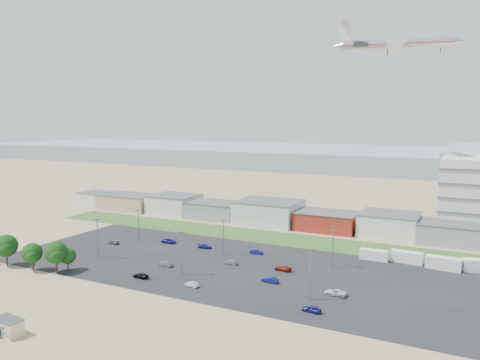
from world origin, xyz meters
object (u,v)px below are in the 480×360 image
Objects in this scene: parked_car_3 at (141,276)px; parked_car_9 at (169,241)px; portable_shed at (9,326)px; parked_car_5 at (113,242)px; parked_car_12 at (283,268)px; parked_car_1 at (270,280)px; parked_car_13 at (192,284)px; parked_car_4 at (166,264)px; parked_car_2 at (311,309)px; parked_car_7 at (231,262)px; box_trailer_a at (374,255)px; airliner at (397,44)px; parked_car_6 at (205,246)px; parked_car_0 at (335,292)px; parked_car_11 at (256,252)px.

parked_car_9 reaches higher than parked_car_3.
parked_car_5 is at bearing 121.92° from portable_shed.
parked_car_1 is at bearing 8.70° from parked_car_12.
portable_shed reaches higher than parked_car_12.
parked_car_5 is (-25.47, 54.60, -0.76)m from portable_shed.
parked_car_13 is at bearing 68.89° from parked_car_5.
parked_car_4 is at bearing 94.89° from portable_shed.
portable_shed is 1.31× the size of parked_car_12.
parked_car_13 is (-28.26, 1.41, -0.08)m from parked_car_2.
parked_car_5 is 41.11m from parked_car_7.
parked_car_13 is (-0.07, -18.49, 0.00)m from parked_car_7.
parked_car_3 is 32.16m from parked_car_9.
parked_car_12 is at bearing 68.19° from portable_shed.
portable_shed reaches higher than parked_car_4.
parked_car_9 reaches higher than parked_car_13.
parked_car_2 is (13.76, -11.81, -0.01)m from parked_car_1.
parked_car_13 is at bearing -29.77° from parked_car_12.
parked_car_12 is at bearing -131.01° from box_trailer_a.
airliner reaches higher than parked_car_6.
portable_shed reaches higher than parked_car_7.
box_trailer_a reaches higher than parked_car_6.
parked_car_6 is (-28.47, 18.34, -0.05)m from parked_car_1.
airliner reaches higher than parked_car_4.
parked_car_1 is at bearing 115.18° from parked_car_3.
parked_car_4 is (1.55, 43.75, -0.77)m from portable_shed.
parked_car_13 is (41.00, -20.41, -0.10)m from parked_car_5.
parked_car_9 is at bearing -145.03° from airliner.
portable_shed is at bearing -48.95° from parked_car_0.
parked_car_5 is 44.02m from parked_car_11.
parked_car_6 is at bearing 112.48° from parked_car_5.
parked_car_2 is (-4.03, -40.55, -0.73)m from box_trailer_a.
parked_car_11 is 15.96m from parked_car_12.
parked_car_2 is at bearing 52.26° from parked_car_1.
box_trailer_a is at bearing 63.81° from portable_shed.
parked_car_4 is at bearing 73.47° from parked_car_5.
parked_car_5 is 16.60m from parked_car_9.
parked_car_9 is at bearing 126.38° from parked_car_5.
parked_car_1 is 0.86× the size of parked_car_9.
parked_car_9 is 28.73m from parked_car_11.
airliner is at bearing -43.62° from parked_car_9.
parked_car_9 reaches higher than parked_car_7.
parked_car_0 is at bearing 92.47° from parked_car_4.
parked_car_0 is (-2.28, -29.76, -0.73)m from box_trailer_a.
parked_car_5 is 0.83× the size of parked_car_9.
parked_car_13 is at bearing 173.64° from parked_car_11.
parked_car_6 is (-42.23, 30.15, -0.04)m from parked_car_2.
airliner is (-4.05, 49.96, 62.17)m from box_trailer_a.
box_trailer_a is 38.28m from parked_car_7.
parked_car_11 reaches higher than parked_car_7.
parked_car_3 reaches higher than parked_car_13.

